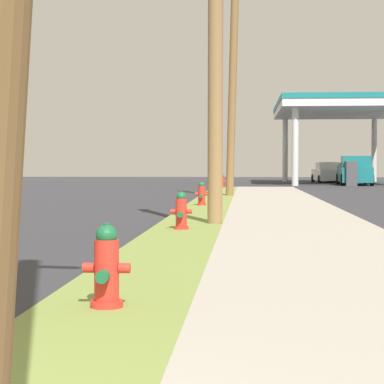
% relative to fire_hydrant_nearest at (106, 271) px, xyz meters
% --- Properties ---
extents(fire_hydrant_nearest, '(0.42, 0.37, 0.74)m').
position_rel_fire_hydrant_nearest_xyz_m(fire_hydrant_nearest, '(0.00, 0.00, 0.00)').
color(fire_hydrant_nearest, red).
rests_on(fire_hydrant_nearest, grass_verge).
extents(fire_hydrant_second, '(0.42, 0.38, 0.74)m').
position_rel_fire_hydrant_nearest_xyz_m(fire_hydrant_second, '(-0.03, 7.73, 0.00)').
color(fire_hydrant_second, red).
rests_on(fire_hydrant_second, grass_verge).
extents(fire_hydrant_third, '(0.42, 0.37, 0.74)m').
position_rel_fire_hydrant_nearest_xyz_m(fire_hydrant_third, '(-0.14, 16.09, 0.00)').
color(fire_hydrant_third, red).
rests_on(fire_hydrant_third, grass_verge).
extents(fire_hydrant_fourth, '(0.42, 0.37, 0.74)m').
position_rel_fire_hydrant_nearest_xyz_m(fire_hydrant_fourth, '(-0.13, 24.50, 0.00)').
color(fire_hydrant_fourth, red).
rests_on(fire_hydrant_fourth, grass_verge).
extents(fire_hydrant_fifth, '(0.42, 0.38, 0.74)m').
position_rel_fire_hydrant_nearest_xyz_m(fire_hydrant_fifth, '(-0.05, 33.61, 0.00)').
color(fire_hydrant_fifth, red).
rests_on(fire_hydrant_fifth, grass_verge).
extents(utility_pole_midground, '(0.40, 1.62, 8.26)m').
position_rel_fire_hydrant_nearest_xyz_m(utility_pole_midground, '(0.59, 8.86, 3.88)').
color(utility_pole_midground, '#937047').
rests_on(utility_pole_midground, grass_verge).
extents(utility_pole_background, '(1.04, 1.11, 9.95)m').
position_rel_fire_hydrant_nearest_xyz_m(utility_pole_background, '(0.70, 23.29, 4.74)').
color(utility_pole_background, olive).
rests_on(utility_pole_background, grass_verge).
extents(car_white_by_near_pump, '(2.16, 4.60, 1.57)m').
position_rel_fire_hydrant_nearest_xyz_m(car_white_by_near_pump, '(7.62, 50.68, 0.28)').
color(car_white_by_near_pump, white).
rests_on(car_white_by_near_pump, ground).
extents(truck_teal_at_forecourt, '(2.42, 5.51, 1.97)m').
position_rel_fire_hydrant_nearest_xyz_m(truck_teal_at_forecourt, '(8.64, 43.50, 0.47)').
color(truck_teal_at_forecourt, '#197075').
rests_on(truck_teal_at_forecourt, ground).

